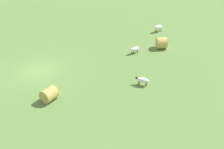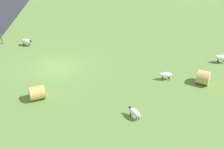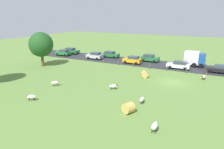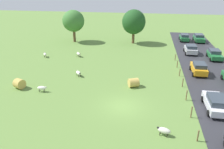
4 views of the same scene
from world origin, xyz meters
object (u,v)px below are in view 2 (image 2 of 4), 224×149
(sheep_5, at_px, (166,75))
(hay_bale_0, at_px, (203,77))
(sheep_3, at_px, (222,58))
(hay_bale_1, at_px, (37,93))
(sheep_0, at_px, (135,112))
(sheep_4, at_px, (26,41))

(sheep_5, xyz_separation_m, hay_bale_0, (-3.17, 0.46, 0.10))
(sheep_3, relative_size, hay_bale_1, 1.01)
(hay_bale_1, bearing_deg, hay_bale_0, -168.36)
(sheep_0, relative_size, hay_bale_0, 1.00)
(sheep_5, bearing_deg, hay_bale_0, 171.84)
(hay_bale_0, bearing_deg, sheep_5, -8.16)
(sheep_0, distance_m, hay_bale_0, 7.75)
(sheep_3, distance_m, sheep_5, 6.47)
(sheep_4, relative_size, hay_bale_1, 1.02)
(sheep_5, height_order, hay_bale_0, hay_bale_0)
(sheep_5, relative_size, hay_bale_0, 0.98)
(sheep_3, relative_size, sheep_5, 1.04)
(sheep_0, distance_m, sheep_4, 15.91)
(hay_bale_0, bearing_deg, sheep_3, -123.54)
(sheep_4, distance_m, hay_bale_0, 18.35)
(sheep_0, distance_m, sheep_5, 6.07)
(sheep_3, xyz_separation_m, sheep_5, (5.61, 3.22, -0.08))
(hay_bale_1, bearing_deg, sheep_3, -158.16)
(sheep_3, xyz_separation_m, sheep_4, (19.64, -2.69, -0.09))
(sheep_4, height_order, hay_bale_0, hay_bale_0)
(sheep_3, bearing_deg, sheep_4, -7.79)
(sheep_0, xyz_separation_m, sheep_3, (-8.42, -8.60, 0.07))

